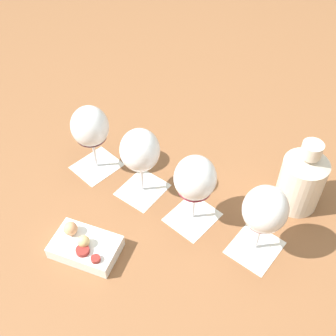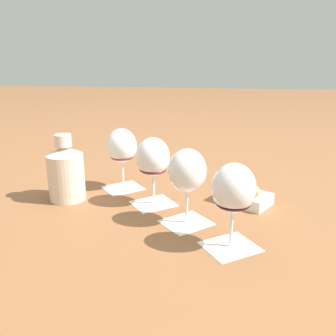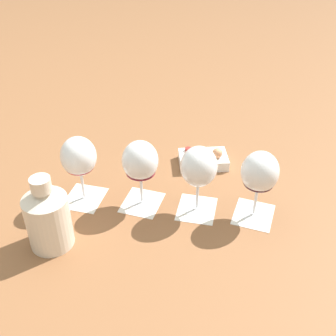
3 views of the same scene
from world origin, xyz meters
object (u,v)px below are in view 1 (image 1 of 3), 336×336
object	(u,v)px
wine_glass_3	(90,129)
wine_glass_2	(140,153)
ceramic_vase	(302,179)
wine_glass_0	(265,212)
snack_dish	(85,246)
wine_glass_1	(195,180)

from	to	relation	value
wine_glass_3	wine_glass_2	bearing A→B (deg)	-134.11
wine_glass_2	ceramic_vase	size ratio (longest dim) A/B	0.99
wine_glass_0	snack_dish	bearing A→B (deg)	80.47
wine_glass_0	wine_glass_3	bearing A→B (deg)	45.91
ceramic_vase	snack_dish	distance (m)	0.53
wine_glass_2	snack_dish	size ratio (longest dim) A/B	1.10
wine_glass_1	wine_glass_3	bearing A→B (deg)	45.09
wine_glass_1	ceramic_vase	distance (m)	0.27
wine_glass_0	wine_glass_2	distance (m)	0.32
wine_glass_0	wine_glass_1	xyz separation A→B (m)	(0.11, 0.12, 0.00)
wine_glass_0	wine_glass_2	world-z (taller)	same
wine_glass_0	wine_glass_3	xyz separation A→B (m)	(0.33, 0.34, 0.00)
wine_glass_2	snack_dish	distance (m)	0.25
wine_glass_1	wine_glass_3	world-z (taller)	same
wine_glass_0	snack_dish	xyz separation A→B (m)	(0.06, 0.38, -0.11)
wine_glass_3	wine_glass_1	bearing A→B (deg)	-134.91
wine_glass_3	snack_dish	xyz separation A→B (m)	(-0.26, 0.04, -0.11)
wine_glass_0	wine_glass_1	bearing A→B (deg)	47.45
wine_glass_3	snack_dish	world-z (taller)	wine_glass_3
wine_glass_2	wine_glass_3	bearing A→B (deg)	45.89
wine_glass_1	ceramic_vase	size ratio (longest dim) A/B	0.99
wine_glass_3	ceramic_vase	world-z (taller)	same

